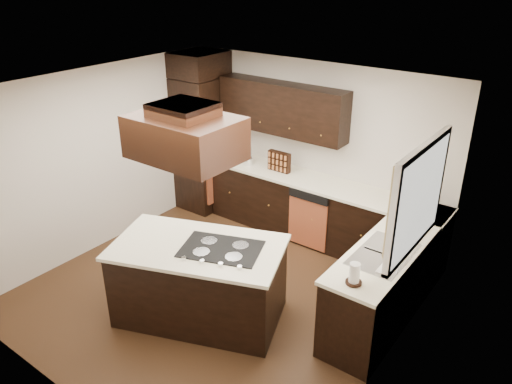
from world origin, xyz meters
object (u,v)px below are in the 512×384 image
oven_column (203,144)px  island (200,283)px  spice_rack (279,161)px  range_hood (185,138)px

oven_column → island: size_ratio=1.19×
oven_column → spice_rack: (1.41, 0.08, 0.01)m
oven_column → spice_rack: size_ratio=6.04×
range_hood → spice_rack: range_hood is taller
oven_column → range_hood: bearing=-50.3°
island → spice_rack: size_ratio=5.06×
oven_column → spice_rack: 1.42m
oven_column → spice_rack: bearing=3.3°
range_hood → spice_rack: size_ratio=2.99×
oven_column → island: (1.89, -2.19, -0.62)m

